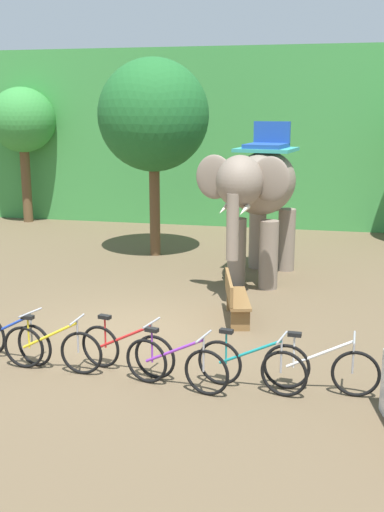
% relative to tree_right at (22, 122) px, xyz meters
% --- Properties ---
extents(ground_plane, '(80.00, 80.00, 0.00)m').
position_rel_tree_right_xyz_m(ground_plane, '(7.32, -10.34, -3.61)').
color(ground_plane, brown).
extents(foliage_hedge, '(36.00, 6.00, 6.10)m').
position_rel_tree_right_xyz_m(foliage_hedge, '(7.32, 3.58, -0.56)').
color(foliage_hedge, '#3D8E42').
rests_on(foliage_hedge, ground).
extents(tree_right, '(2.34, 2.34, 4.81)m').
position_rel_tree_right_xyz_m(tree_right, '(0.00, 0.00, 0.00)').
color(tree_right, brown).
rests_on(tree_right, ground).
extents(tree_far_left, '(3.03, 3.03, 5.43)m').
position_rel_tree_right_xyz_m(tree_far_left, '(6.02, -4.11, 0.27)').
color(tree_far_left, brown).
rests_on(tree_far_left, ground).
extents(elephant, '(2.25, 4.23, 3.78)m').
position_rel_tree_right_xyz_m(elephant, '(9.20, -6.19, -1.41)').
color(elephant, gray).
rests_on(elephant, ground).
extents(bike_blue, '(1.66, 0.64, 0.92)m').
position_rel_tree_right_xyz_m(bike_blue, '(5.76, -11.99, -3.23)').
color(bike_blue, black).
rests_on(bike_blue, ground).
extents(bike_yellow, '(1.71, 0.52, 0.92)m').
position_rel_tree_right_xyz_m(bike_yellow, '(6.60, -12.25, -3.23)').
color(bike_yellow, black).
rests_on(bike_yellow, ground).
extents(bike_red, '(1.68, 0.57, 0.92)m').
position_rel_tree_right_xyz_m(bike_red, '(7.79, -12.06, -3.23)').
color(bike_red, black).
rests_on(bike_red, ground).
extents(bike_purple, '(1.68, 0.57, 0.92)m').
position_rel_tree_right_xyz_m(bike_purple, '(8.68, -12.46, -3.23)').
color(bike_purple, black).
rests_on(bike_purple, ground).
extents(bike_teal, '(1.69, 0.54, 0.92)m').
position_rel_tree_right_xyz_m(bike_teal, '(9.79, -12.27, -3.23)').
color(bike_teal, black).
rests_on(bike_teal, ground).
extents(bike_white, '(1.71, 0.52, 0.92)m').
position_rel_tree_right_xyz_m(bike_white, '(10.79, -12.12, -3.23)').
color(bike_white, black).
rests_on(bike_white, ground).
extents(wooden_bench, '(0.74, 1.55, 0.89)m').
position_rel_tree_right_xyz_m(wooden_bench, '(9.07, -9.20, -3.13)').
color(wooden_bench, brown).
rests_on(wooden_bench, ground).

